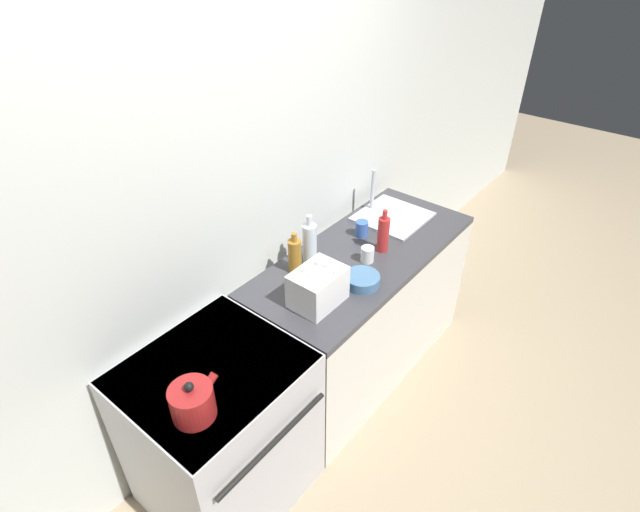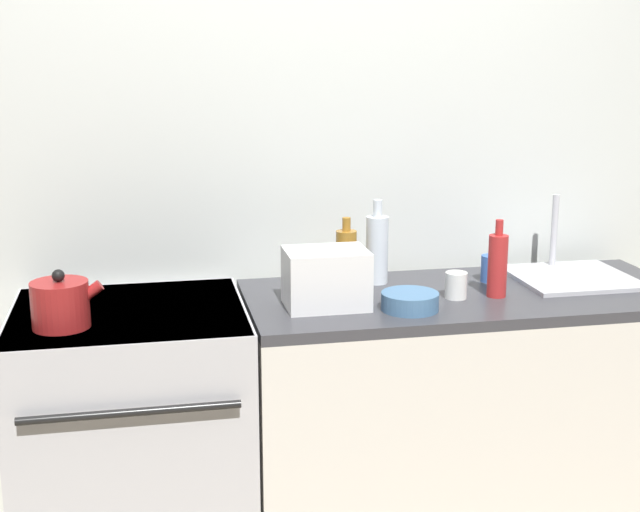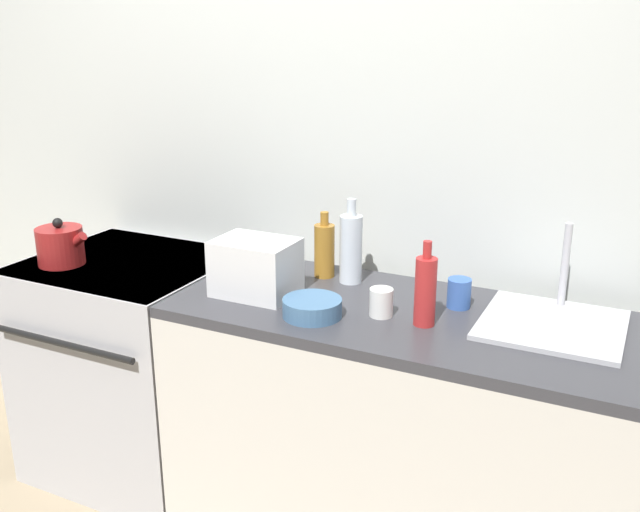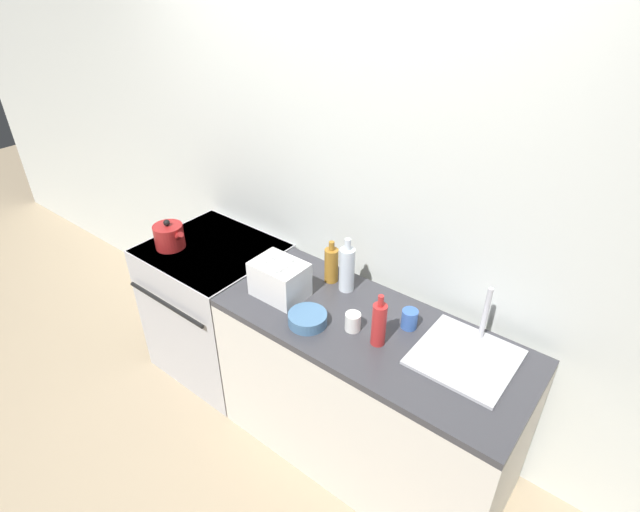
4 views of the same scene
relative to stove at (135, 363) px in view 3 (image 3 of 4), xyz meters
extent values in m
cube|color=silver|center=(0.59, 0.39, 0.85)|extent=(8.00, 0.05, 2.60)
cube|color=#B7B7BC|center=(0.00, 0.00, -0.01)|extent=(0.74, 0.67, 0.88)
cube|color=black|center=(0.00, 0.00, 0.42)|extent=(0.72, 0.65, 0.02)
cylinder|color=black|center=(-0.17, -0.14, 0.42)|extent=(0.21, 0.21, 0.01)
cylinder|color=black|center=(0.17, -0.14, 0.42)|extent=(0.21, 0.21, 0.01)
cylinder|color=black|center=(-0.17, 0.14, 0.42)|extent=(0.21, 0.21, 0.01)
cylinder|color=black|center=(0.17, 0.14, 0.42)|extent=(0.21, 0.21, 0.01)
cylinder|color=black|center=(0.00, -0.36, 0.24)|extent=(0.63, 0.02, 0.02)
cube|color=silver|center=(1.13, -0.01, -0.03)|extent=(1.50, 0.64, 0.84)
cube|color=#38383D|center=(1.13, -0.01, 0.41)|extent=(1.50, 0.64, 0.04)
cylinder|color=maroon|center=(-0.19, -0.13, 0.50)|extent=(0.17, 0.17, 0.14)
sphere|color=black|center=(-0.19, -0.13, 0.59)|extent=(0.04, 0.04, 0.04)
cylinder|color=maroon|center=(-0.11, -0.13, 0.53)|extent=(0.10, 0.03, 0.08)
cube|color=white|center=(0.62, -0.08, 0.52)|extent=(0.26, 0.19, 0.19)
cube|color=black|center=(0.58, -0.08, 0.61)|extent=(0.03, 0.14, 0.01)
cube|color=black|center=(0.67, -0.08, 0.61)|extent=(0.03, 0.14, 0.01)
cube|color=#B7B7BC|center=(1.55, 0.07, 0.44)|extent=(0.41, 0.40, 0.01)
cylinder|color=silver|center=(1.55, 0.23, 0.57)|extent=(0.02, 0.02, 0.28)
cylinder|color=#B72828|center=(1.20, -0.08, 0.53)|extent=(0.06, 0.06, 0.21)
cylinder|color=#B72828|center=(1.20, -0.08, 0.66)|extent=(0.03, 0.03, 0.05)
cylinder|color=#9E6B23|center=(0.75, 0.18, 0.52)|extent=(0.07, 0.07, 0.19)
cylinder|color=#9E6B23|center=(0.75, 0.18, 0.64)|extent=(0.03, 0.03, 0.05)
cylinder|color=silver|center=(0.86, 0.16, 0.55)|extent=(0.08, 0.08, 0.24)
cylinder|color=silver|center=(0.86, 0.16, 0.70)|extent=(0.03, 0.03, 0.06)
cylinder|color=white|center=(1.06, -0.07, 0.47)|extent=(0.07, 0.07, 0.09)
cylinder|color=#3860B2|center=(1.26, 0.10, 0.48)|extent=(0.07, 0.07, 0.09)
cylinder|color=teal|center=(0.88, -0.17, 0.46)|extent=(0.18, 0.18, 0.06)
camera|label=1|loc=(-0.84, -1.27, 2.04)|focal=28.00mm
camera|label=2|loc=(0.06, -2.76, 1.26)|focal=50.00mm
camera|label=3|loc=(1.79, -1.98, 1.28)|focal=40.00mm
camera|label=4|loc=(2.04, -1.55, 1.95)|focal=28.00mm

